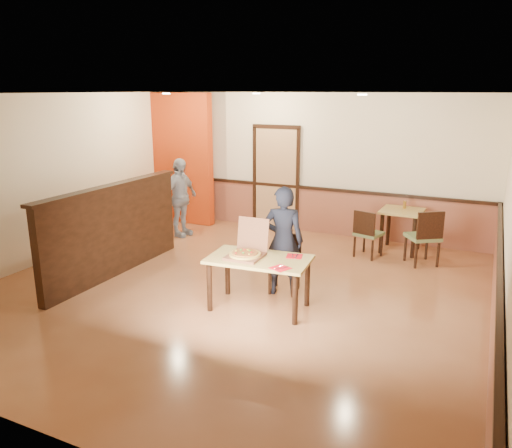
{
  "coord_description": "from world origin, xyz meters",
  "views": [
    {
      "loc": [
        3.24,
        -6.02,
        2.86
      ],
      "look_at": [
        0.38,
        0.0,
        1.05
      ],
      "focal_mm": 35.0,
      "sensor_mm": 36.0,
      "label": 1
    }
  ],
  "objects_px": {
    "side_chair_right": "(425,235)",
    "passerby": "(180,198)",
    "side_table": "(401,220)",
    "diner": "(283,241)",
    "main_table": "(259,266)",
    "side_chair_left": "(367,232)",
    "diner_chair": "(286,261)",
    "pizza_box": "(246,252)",
    "condiment": "(405,205)"
  },
  "relations": [
    {
      "from": "side_chair_right",
      "to": "passerby",
      "type": "height_order",
      "value": "passerby"
    },
    {
      "from": "side_table",
      "to": "diner",
      "type": "height_order",
      "value": "diner"
    },
    {
      "from": "main_table",
      "to": "side_chair_left",
      "type": "distance_m",
      "value": 2.84
    },
    {
      "from": "main_table",
      "to": "side_table",
      "type": "xyz_separation_m",
      "value": [
        1.27,
        3.33,
        -0.01
      ]
    },
    {
      "from": "diner_chair",
      "to": "pizza_box",
      "type": "relative_size",
      "value": 1.53
    },
    {
      "from": "pizza_box",
      "to": "condiment",
      "type": "bearing_deg",
      "value": 65.28
    },
    {
      "from": "passerby",
      "to": "condiment",
      "type": "height_order",
      "value": "passerby"
    },
    {
      "from": "main_table",
      "to": "diner",
      "type": "bearing_deg",
      "value": 75.74
    },
    {
      "from": "main_table",
      "to": "passerby",
      "type": "height_order",
      "value": "passerby"
    },
    {
      "from": "side_chair_left",
      "to": "condiment",
      "type": "height_order",
      "value": "condiment"
    },
    {
      "from": "diner",
      "to": "diner_chair",
      "type": "bearing_deg",
      "value": -99.48
    },
    {
      "from": "main_table",
      "to": "diner_chair",
      "type": "bearing_deg",
      "value": 78.52
    },
    {
      "from": "side_table",
      "to": "main_table",
      "type": "bearing_deg",
      "value": -110.94
    },
    {
      "from": "diner_chair",
      "to": "condiment",
      "type": "xyz_separation_m",
      "value": [
        1.21,
        2.71,
        0.39
      ]
    },
    {
      "from": "diner_chair",
      "to": "diner",
      "type": "distance_m",
      "value": 0.36
    },
    {
      "from": "side_table",
      "to": "passerby",
      "type": "bearing_deg",
      "value": -168.21
    },
    {
      "from": "diner_chair",
      "to": "diner",
      "type": "relative_size",
      "value": 0.53
    },
    {
      "from": "side_chair_left",
      "to": "condiment",
      "type": "distance_m",
      "value": 0.96
    },
    {
      "from": "side_chair_right",
      "to": "side_table",
      "type": "xyz_separation_m",
      "value": [
        -0.49,
        0.61,
        0.07
      ]
    },
    {
      "from": "main_table",
      "to": "side_table",
      "type": "relative_size",
      "value": 1.81
    },
    {
      "from": "diner",
      "to": "side_table",
      "type": "bearing_deg",
      "value": -128.69
    },
    {
      "from": "diner",
      "to": "condiment",
      "type": "height_order",
      "value": "diner"
    },
    {
      "from": "diner_chair",
      "to": "side_chair_right",
      "type": "xyz_separation_m",
      "value": [
        1.68,
        1.98,
        0.07
      ]
    },
    {
      "from": "diner_chair",
      "to": "passerby",
      "type": "distance_m",
      "value": 3.44
    },
    {
      "from": "diner_chair",
      "to": "side_chair_left",
      "type": "xyz_separation_m",
      "value": [
        0.73,
        1.97,
        0.01
      ]
    },
    {
      "from": "side_chair_left",
      "to": "side_table",
      "type": "distance_m",
      "value": 0.78
    },
    {
      "from": "main_table",
      "to": "pizza_box",
      "type": "height_order",
      "value": "pizza_box"
    },
    {
      "from": "diner_chair",
      "to": "side_chair_left",
      "type": "relative_size",
      "value": 0.98
    },
    {
      "from": "side_chair_left",
      "to": "diner",
      "type": "relative_size",
      "value": 0.54
    },
    {
      "from": "diner",
      "to": "passerby",
      "type": "xyz_separation_m",
      "value": [
        -2.98,
        1.86,
        -0.01
      ]
    },
    {
      "from": "diner_chair",
      "to": "side_chair_right",
      "type": "bearing_deg",
      "value": 43.01
    },
    {
      "from": "passerby",
      "to": "side_table",
      "type": "bearing_deg",
      "value": -70.31
    },
    {
      "from": "passerby",
      "to": "condiment",
      "type": "bearing_deg",
      "value": -68.66
    },
    {
      "from": "main_table",
      "to": "side_chair_left",
      "type": "height_order",
      "value": "side_chair_left"
    },
    {
      "from": "diner",
      "to": "pizza_box",
      "type": "xyz_separation_m",
      "value": [
        -0.27,
        -0.62,
        -0.02
      ]
    },
    {
      "from": "diner_chair",
      "to": "side_table",
      "type": "xyz_separation_m",
      "value": [
        1.19,
        2.58,
        0.14
      ]
    },
    {
      "from": "diner_chair",
      "to": "side_table",
      "type": "distance_m",
      "value": 2.85
    },
    {
      "from": "passerby",
      "to": "pizza_box",
      "type": "bearing_deg",
      "value": -124.56
    },
    {
      "from": "side_chair_left",
      "to": "pizza_box",
      "type": "distance_m",
      "value": 2.92
    },
    {
      "from": "passerby",
      "to": "side_chair_right",
      "type": "bearing_deg",
      "value": -78.91
    },
    {
      "from": "side_table",
      "to": "diner",
      "type": "relative_size",
      "value": 0.49
    },
    {
      "from": "side_table",
      "to": "passerby",
      "type": "distance_m",
      "value": 4.25
    },
    {
      "from": "main_table",
      "to": "diner_chair",
      "type": "xyz_separation_m",
      "value": [
        0.08,
        0.74,
        -0.15
      ]
    },
    {
      "from": "diner_chair",
      "to": "side_table",
      "type": "bearing_deg",
      "value": 58.66
    },
    {
      "from": "side_chair_right",
      "to": "passerby",
      "type": "relative_size",
      "value": 0.61
    },
    {
      "from": "main_table",
      "to": "diner_chair",
      "type": "relative_size",
      "value": 1.68
    },
    {
      "from": "diner",
      "to": "passerby",
      "type": "bearing_deg",
      "value": -47.28
    },
    {
      "from": "side_chair_right",
      "to": "condiment",
      "type": "height_order",
      "value": "side_chair_right"
    },
    {
      "from": "side_chair_right",
      "to": "diner",
      "type": "bearing_deg",
      "value": 17.04
    },
    {
      "from": "condiment",
      "to": "side_table",
      "type": "bearing_deg",
      "value": -96.78
    }
  ]
}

